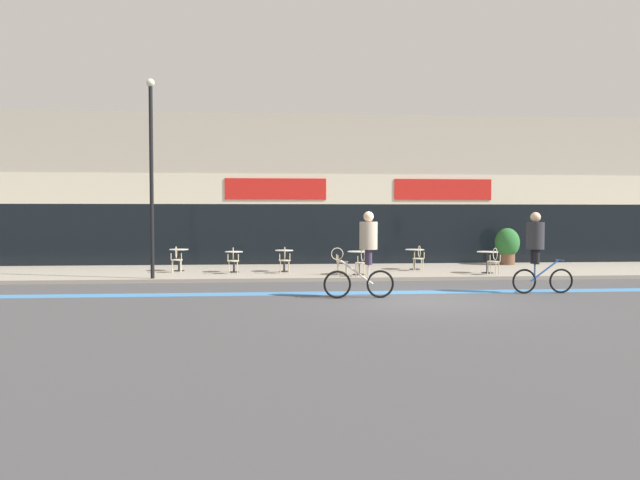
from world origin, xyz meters
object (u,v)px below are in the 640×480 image
at_px(cafe_chair_2_near, 285,258).
at_px(cafe_chair_3_side, 340,259).
at_px(bistro_table_3, 359,258).
at_px(bistro_table_5, 487,258).
at_px(bistro_table_4, 415,255).
at_px(bistro_table_0, 179,256).
at_px(cafe_chair_5_near, 494,259).
at_px(cafe_chair_4_near, 419,256).
at_px(cyclist_0, 537,245).
at_px(cafe_chair_0_near, 176,258).
at_px(lamp_post, 151,166).
at_px(planter_pot, 507,245).
at_px(cafe_chair_3_near, 362,261).
at_px(cyclist_1, 366,248).
at_px(bistro_table_1, 234,258).
at_px(cafe_chair_1_near, 233,259).
at_px(bistro_table_2, 284,256).

relative_size(cafe_chair_2_near, cafe_chair_3_side, 1.00).
distance_m(bistro_table_3, bistro_table_5, 4.43).
bearing_deg(bistro_table_4, bistro_table_0, 179.43).
distance_m(bistro_table_4, cafe_chair_5_near, 3.07).
bearing_deg(cafe_chair_4_near, cyclist_0, -157.87).
bearing_deg(cafe_chair_0_near, cafe_chair_2_near, -101.98).
bearing_deg(lamp_post, bistro_table_0, 79.33).
xyz_separation_m(bistro_table_3, planter_pot, (6.47, 3.64, 0.22)).
relative_size(cafe_chair_3_near, cafe_chair_5_near, 1.00).
bearing_deg(cafe_chair_0_near, bistro_table_4, -89.49).
relative_size(bistro_table_4, cyclist_1, 0.33).
xyz_separation_m(cafe_chair_3_near, cafe_chair_5_near, (4.41, 0.20, 0.00)).
xyz_separation_m(bistro_table_1, cafe_chair_3_near, (4.16, -1.87, 0.01)).
bearing_deg(cyclist_0, planter_pot, 73.13).
xyz_separation_m(cafe_chair_1_near, cafe_chair_5_near, (8.57, -1.05, 0.00)).
bearing_deg(cafe_chair_3_near, cafe_chair_5_near, -95.39).
distance_m(planter_pot, lamp_post, 13.98).
xyz_separation_m(bistro_table_2, cyclist_1, (1.90, -6.08, 0.62)).
height_order(cafe_chair_2_near, lamp_post, lamp_post).
bearing_deg(cafe_chair_1_near, cafe_chair_5_near, -100.48).
xyz_separation_m(cafe_chair_2_near, cafe_chair_3_side, (1.80, -0.68, 0.00)).
bearing_deg(cafe_chair_5_near, cafe_chair_3_side, 86.12).
relative_size(cafe_chair_2_near, cafe_chair_3_near, 1.00).
height_order(bistro_table_5, cyclist_0, cyclist_0).
height_order(bistro_table_3, cafe_chair_1_near, cafe_chair_1_near).
bearing_deg(cafe_chair_0_near, cafe_chair_1_near, -111.14).
bearing_deg(bistro_table_1, cyclist_1, -58.91).
bearing_deg(bistro_table_4, bistro_table_5, -36.92).
distance_m(bistro_table_0, bistro_table_3, 6.38).
relative_size(bistro_table_3, bistro_table_4, 1.06).
bearing_deg(bistro_table_4, bistro_table_1, -175.13).
relative_size(bistro_table_0, cafe_chair_5_near, 0.86).
bearing_deg(lamp_post, cafe_chair_3_side, 5.76).
bearing_deg(lamp_post, cafe_chair_0_near, 75.73).
relative_size(bistro_table_3, cyclist_0, 0.36).
distance_m(bistro_table_5, cafe_chair_4_near, 2.34).
height_order(cafe_chair_2_near, cyclist_0, cyclist_0).
bearing_deg(lamp_post, cafe_chair_4_near, 11.27).
xyz_separation_m(cafe_chair_3_near, cyclist_1, (-0.53, -4.14, 0.63)).
distance_m(bistro_table_4, cafe_chair_3_side, 3.43).
relative_size(cafe_chair_0_near, lamp_post, 0.15).
distance_m(bistro_table_5, cyclist_0, 4.50).
relative_size(planter_pot, cyclist_1, 0.66).
height_order(bistro_table_5, cyclist_1, cyclist_1).
bearing_deg(bistro_table_5, cafe_chair_0_near, 174.28).
bearing_deg(cafe_chair_3_side, lamp_post, -174.87).
distance_m(bistro_table_0, cafe_chair_4_near, 8.43).
relative_size(bistro_table_5, cyclist_0, 0.34).
distance_m(cafe_chair_0_near, cyclist_1, 8.23).
bearing_deg(cafe_chair_1_near, planter_pot, -77.63).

